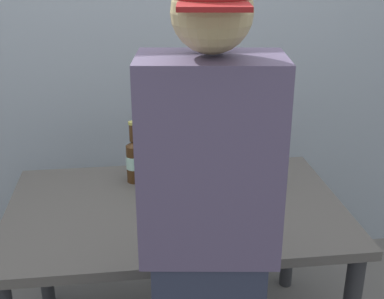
{
  "coord_description": "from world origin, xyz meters",
  "views": [
    {
      "loc": [
        -0.17,
        -1.92,
        1.77
      ],
      "look_at": [
        0.07,
        0.0,
        0.99
      ],
      "focal_mm": 48.09,
      "sensor_mm": 36.0,
      "label": 1
    }
  ],
  "objects_px": {
    "beer_bottle_amber": "(174,162)",
    "beer_bottle_dark": "(153,157)",
    "beer_bottle_brown": "(159,166)",
    "person_figure": "(208,254)",
    "laptop": "(235,179)",
    "beer_bottle_green": "(134,159)"
  },
  "relations": [
    {
      "from": "beer_bottle_amber",
      "to": "person_figure",
      "type": "xyz_separation_m",
      "value": [
        0.03,
        -0.83,
        0.05
      ]
    },
    {
      "from": "beer_bottle_dark",
      "to": "person_figure",
      "type": "height_order",
      "value": "person_figure"
    },
    {
      "from": "beer_bottle_amber",
      "to": "beer_bottle_brown",
      "type": "relative_size",
      "value": 0.92
    },
    {
      "from": "beer_bottle_amber",
      "to": "beer_bottle_brown",
      "type": "xyz_separation_m",
      "value": [
        -0.07,
        -0.05,
        0.01
      ]
    },
    {
      "from": "laptop",
      "to": "beer_bottle_green",
      "type": "relative_size",
      "value": 1.25
    },
    {
      "from": "beer_bottle_amber",
      "to": "beer_bottle_green",
      "type": "height_order",
      "value": "beer_bottle_green"
    },
    {
      "from": "person_figure",
      "to": "laptop",
      "type": "bearing_deg",
      "value": 71.91
    },
    {
      "from": "laptop",
      "to": "person_figure",
      "type": "bearing_deg",
      "value": -108.09
    },
    {
      "from": "laptop",
      "to": "beer_bottle_dark",
      "type": "relative_size",
      "value": 1.26
    },
    {
      "from": "beer_bottle_amber",
      "to": "beer_bottle_green",
      "type": "xyz_separation_m",
      "value": [
        -0.18,
        0.04,
        0.0
      ]
    },
    {
      "from": "laptop",
      "to": "person_figure",
      "type": "xyz_separation_m",
      "value": [
        -0.23,
        -0.72,
        0.1
      ]
    },
    {
      "from": "beer_bottle_amber",
      "to": "beer_bottle_dark",
      "type": "relative_size",
      "value": 0.94
    },
    {
      "from": "laptop",
      "to": "beer_bottle_green",
      "type": "xyz_separation_m",
      "value": [
        -0.44,
        0.15,
        0.06
      ]
    },
    {
      "from": "beer_bottle_dark",
      "to": "laptop",
      "type": "bearing_deg",
      "value": -23.54
    },
    {
      "from": "beer_bottle_dark",
      "to": "beer_bottle_green",
      "type": "xyz_separation_m",
      "value": [
        -0.09,
        -0.01,
        -0.01
      ]
    },
    {
      "from": "beer_bottle_brown",
      "to": "person_figure",
      "type": "bearing_deg",
      "value": -82.57
    },
    {
      "from": "beer_bottle_brown",
      "to": "person_figure",
      "type": "xyz_separation_m",
      "value": [
        0.1,
        -0.77,
        0.04
      ]
    },
    {
      "from": "laptop",
      "to": "beer_bottle_dark",
      "type": "distance_m",
      "value": 0.39
    },
    {
      "from": "laptop",
      "to": "beer_bottle_amber",
      "type": "xyz_separation_m",
      "value": [
        -0.26,
        0.11,
        0.05
      ]
    },
    {
      "from": "beer_bottle_brown",
      "to": "beer_bottle_dark",
      "type": "bearing_deg",
      "value": 100.68
    },
    {
      "from": "beer_bottle_green",
      "to": "person_figure",
      "type": "height_order",
      "value": "person_figure"
    },
    {
      "from": "laptop",
      "to": "beer_bottle_dark",
      "type": "xyz_separation_m",
      "value": [
        -0.35,
        0.15,
        0.06
      ]
    }
  ]
}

